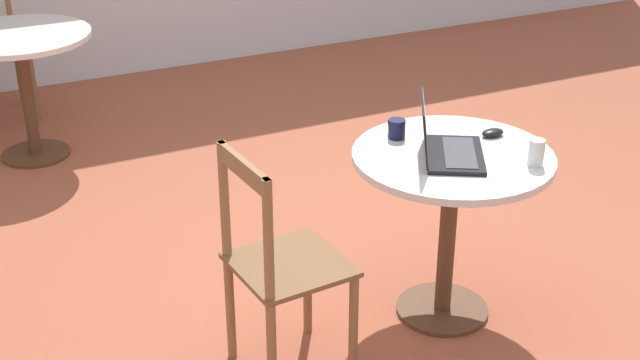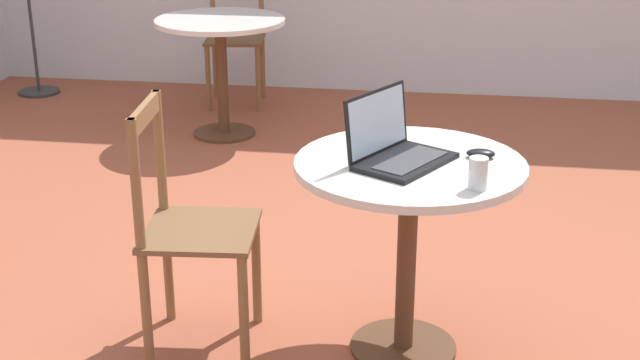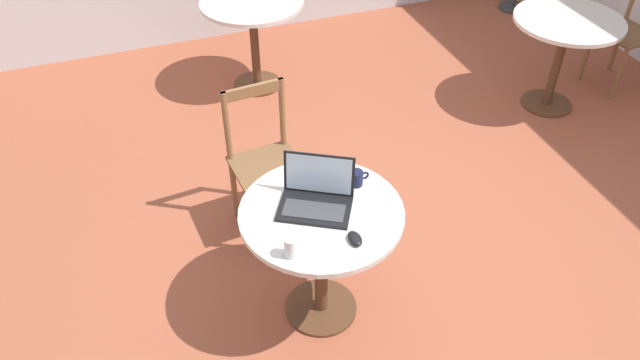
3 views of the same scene
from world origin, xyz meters
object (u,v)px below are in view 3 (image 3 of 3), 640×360
chair_mid_right (631,32)px  mug (357,178)px  cafe_table_near (321,233)px  chair_near_back (265,164)px  drinking_glass (291,247)px  laptop (316,197)px  cafe_table_mid (564,37)px  cafe_table_far (253,19)px  mouse (355,239)px

chair_mid_right → mug: size_ratio=8.91×
cafe_table_near → chair_near_back: 0.80m
cafe_table_near → drinking_glass: drinking_glass is taller
chair_near_back → laptop: 0.81m
cafe_table_near → chair_mid_right: (3.18, 1.39, -0.13)m
cafe_table_mid → mug: 2.50m
chair_mid_right → laptop: bearing=-157.1°
cafe_table_near → drinking_glass: 0.38m
laptop → chair_near_back: bearing=94.5°
chair_mid_right → drinking_glass: chair_mid_right is taller
cafe_table_near → mug: 0.33m
chair_near_back → mug: size_ratio=8.91×
laptop → drinking_glass: bearing=-128.5°
cafe_table_far → chair_near_back: (-0.38, -1.62, -0.13)m
mouse → mug: (0.16, 0.37, 0.02)m
cafe_table_near → chair_mid_right: 3.48m
cafe_table_near → cafe_table_far: size_ratio=1.00×
mug → laptop: bearing=-162.7°
laptop → drinking_glass: 0.35m
cafe_table_mid → chair_near_back: bearing=-168.3°
chair_mid_right → laptop: size_ratio=2.20×
chair_mid_right → laptop: 3.48m
laptop → mug: (0.25, 0.08, -0.01)m
chair_mid_right → mouse: (-3.11, -1.64, 0.30)m
mouse → drinking_glass: 0.30m
cafe_table_mid → mug: mug is taller
cafe_table_far → cafe_table_mid: bearing=-27.5°
chair_near_back → cafe_table_mid: bearing=11.7°
cafe_table_far → laptop: (-0.32, -2.36, 0.20)m
drinking_glass → chair_near_back: bearing=81.0°
cafe_table_near → cafe_table_mid: size_ratio=1.00×
chair_mid_right → mug: 3.22m
cafe_table_mid → chair_near_back: chair_near_back is taller
cafe_table_near → cafe_table_far: 2.43m
drinking_glass → cafe_table_far: bearing=78.4°
chair_near_back → mug: chair_near_back is taller
chair_near_back → cafe_table_near: bearing=-85.1°
mug → drinking_glass: (-0.46, -0.35, 0.01)m
chair_mid_right → laptop: laptop is taller
cafe_table_mid → drinking_glass: size_ratio=7.63×
cafe_table_near → laptop: 0.21m
chair_mid_right → drinking_glass: bearing=-154.6°
cafe_table_far → mug: mug is taller
laptop → mouse: bearing=-73.9°
cafe_table_near → mug: size_ratio=7.65×
cafe_table_mid → mug: bearing=-151.8°
cafe_table_mid → chair_mid_right: chair_mid_right is taller
mug → drinking_glass: drinking_glass is taller
laptop → cafe_table_far: bearing=82.2°
cafe_table_near → chair_mid_right: chair_mid_right is taller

